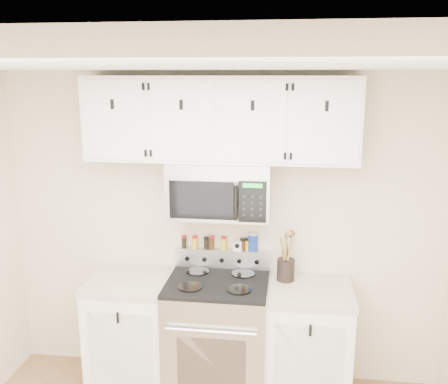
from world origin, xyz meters
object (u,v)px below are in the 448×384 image
Objects in this scene: microwave at (220,189)px; salt_canister at (253,242)px; utensil_crock at (286,268)px; range at (218,336)px.

salt_canister is (0.24, 0.16, -0.46)m from microwave.
salt_canister is (-0.27, 0.13, 0.15)m from utensil_crock.
salt_canister is (0.24, 0.28, 0.69)m from range.
utensil_crock is at bearing 16.22° from range.
microwave is 1.92× the size of utensil_crock.
range is 1.45× the size of microwave.
utensil_crock is (0.51, 0.15, 0.53)m from range.
range is 7.67× the size of salt_canister.
microwave is 0.54m from salt_canister.
microwave reaches higher than salt_canister.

